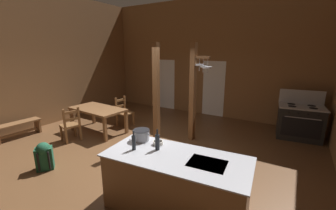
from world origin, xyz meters
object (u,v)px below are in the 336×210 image
(ladderback_chair_near_window, at_px, (124,112))
(ladderback_chair_by_post, at_px, (71,125))
(stove_range, at_px, (300,122))
(bottle_short_on_counter, at_px, (134,142))
(bench_along_left_wall, at_px, (18,127))
(mixing_bowl_on_counter, at_px, (158,143))
(stockpot_on_counter, at_px, (141,135))
(bottle_tall_on_counter, at_px, (157,142))
(backpack, at_px, (44,155))
(dining_table, at_px, (98,111))
(kitchen_island, at_px, (176,183))

(ladderback_chair_near_window, bearing_deg, ladderback_chair_by_post, -102.33)
(stove_range, bearing_deg, bottle_short_on_counter, -116.87)
(bench_along_left_wall, height_order, mixing_bowl_on_counter, mixing_bowl_on_counter)
(bench_along_left_wall, distance_m, bottle_short_on_counter, 4.66)
(stockpot_on_counter, distance_m, mixing_bowl_on_counter, 0.35)
(bottle_tall_on_counter, distance_m, bottle_short_on_counter, 0.37)
(bottle_tall_on_counter, bearing_deg, bottle_short_on_counter, -148.84)
(bottle_tall_on_counter, bearing_deg, ladderback_chair_near_window, 140.45)
(backpack, relative_size, mixing_bowl_on_counter, 3.48)
(stove_range, distance_m, stockpot_on_counter, 4.77)
(stove_range, relative_size, stockpot_on_counter, 3.69)
(bench_along_left_wall, bearing_deg, bottle_short_on_counter, -4.28)
(stove_range, xyz_separation_m, bottle_short_on_counter, (-2.26, -4.45, 0.55))
(dining_table, distance_m, bottle_short_on_counter, 3.53)
(backpack, bearing_deg, ladderback_chair_near_window, 99.07)
(dining_table, height_order, mixing_bowl_on_counter, mixing_bowl_on_counter)
(kitchen_island, relative_size, ladderback_chair_by_post, 2.36)
(ladderback_chair_near_window, relative_size, bottle_tall_on_counter, 2.83)
(ladderback_chair_near_window, distance_m, ladderback_chair_by_post, 1.74)
(kitchen_island, relative_size, mixing_bowl_on_counter, 13.08)
(kitchen_island, distance_m, backpack, 2.93)
(ladderback_chair_near_window, relative_size, ladderback_chair_by_post, 1.00)
(stove_range, relative_size, backpack, 2.21)
(bench_along_left_wall, bearing_deg, stove_range, 30.99)
(kitchen_island, height_order, bottle_short_on_counter, bottle_short_on_counter)
(stove_range, xyz_separation_m, mixing_bowl_on_counter, (-2.04, -4.10, 0.45))
(kitchen_island, bearing_deg, ladderback_chair_near_window, 143.12)
(mixing_bowl_on_counter, relative_size, bottle_tall_on_counter, 0.51)
(backpack, xyz_separation_m, stockpot_on_counter, (2.10, 0.60, 0.69))
(stove_range, height_order, backpack, stove_range)
(ladderback_chair_by_post, relative_size, stockpot_on_counter, 2.66)
(ladderback_chair_by_post, bearing_deg, stove_range, 33.09)
(ladderback_chair_near_window, bearing_deg, stove_range, 19.68)
(kitchen_island, height_order, backpack, kitchen_island)
(stove_range, bearing_deg, stockpot_on_counter, -120.19)
(stockpot_on_counter, bearing_deg, bottle_short_on_counter, -70.16)
(ladderback_chair_by_post, bearing_deg, bottle_short_on_counter, -17.74)
(dining_table, relative_size, backpack, 2.95)
(stove_range, xyz_separation_m, ladderback_chair_by_post, (-5.33, -3.47, -0.03))
(ladderback_chair_by_post, distance_m, bottle_tall_on_counter, 3.53)
(ladderback_chair_by_post, relative_size, bench_along_left_wall, 0.80)
(dining_table, bearing_deg, ladderback_chair_by_post, -95.98)
(kitchen_island, distance_m, ladderback_chair_near_window, 4.21)
(mixing_bowl_on_counter, bearing_deg, ladderback_chair_by_post, 169.18)
(kitchen_island, xyz_separation_m, stockpot_on_counter, (-0.80, 0.20, 0.55))
(backpack, bearing_deg, bottle_tall_on_counter, 9.64)
(stove_range, distance_m, mixing_bowl_on_counter, 4.60)
(stove_range, xyz_separation_m, bottle_tall_on_counter, (-1.94, -4.26, 0.56))
(dining_table, bearing_deg, backpack, -70.40)
(stockpot_on_counter, bearing_deg, ladderback_chair_by_post, 167.96)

